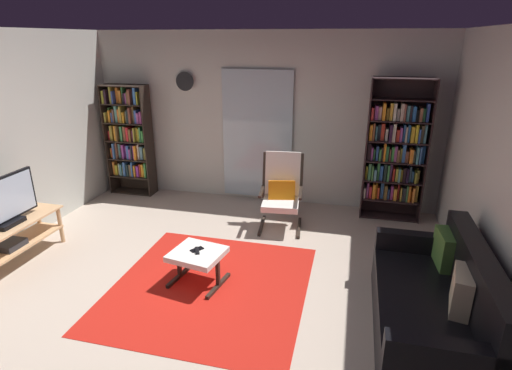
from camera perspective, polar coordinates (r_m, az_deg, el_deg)
ground_plane at (r=4.25m, az=-8.40°, el=-15.98°), size 7.02×7.02×0.00m
wall_back at (r=6.33m, az=0.88°, el=9.22°), size 5.60×0.06×2.60m
glass_door_panel at (r=6.33m, az=0.14°, el=6.92°), size 1.10×0.01×2.00m
area_rug at (r=4.46m, az=-6.46°, el=-13.94°), size 2.02×2.10×0.01m
tv_stand at (r=5.43m, az=-31.14°, el=-6.47°), size 0.41×1.29×0.50m
television at (r=5.28m, az=-31.91°, el=-2.20°), size 0.20×0.87×0.56m
bookshelf_near_tv at (r=6.98m, az=-17.45°, el=6.62°), size 0.73×0.30×1.80m
bookshelf_near_sofa at (r=5.99m, az=18.98°, el=4.50°), size 0.82×0.30×2.00m
leather_sofa at (r=3.96m, az=23.98°, el=-15.30°), size 0.85×1.77×0.86m
lounge_armchair at (r=5.55m, az=3.64°, el=-0.59°), size 0.62×0.70×1.02m
ottoman at (r=4.38m, az=-8.24°, el=-10.00°), size 0.59×0.56×0.38m
tv_remote at (r=4.34m, az=-8.28°, el=-9.12°), size 0.10×0.15×0.02m
cell_phone at (r=4.37m, az=-8.30°, el=-8.96°), size 0.14×0.15×0.01m
wall_clock at (r=6.56m, az=-9.97°, el=14.17°), size 0.29×0.03×0.29m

